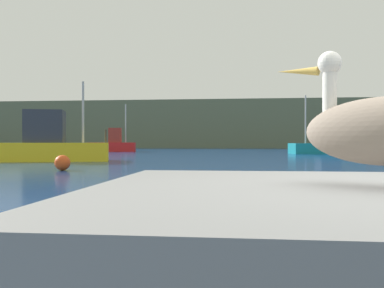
# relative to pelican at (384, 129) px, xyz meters

# --- Properties ---
(hillside_backdrop) EXTENTS (140.00, 16.39, 8.04)m
(hillside_backdrop) POSITION_rel_pelican_xyz_m (0.48, 74.50, 2.95)
(hillside_backdrop) COLOR #5B664C
(hillside_backdrop) RESTS_ON ground
(pelican) EXTENTS (1.16, 0.93, 0.86)m
(pelican) POSITION_rel_pelican_xyz_m (0.00, 0.00, 0.00)
(pelican) COLOR gray
(pelican) RESTS_ON pier_dock
(fishing_boat_teal) EXTENTS (6.38, 3.29, 5.02)m
(fishing_boat_teal) POSITION_rel_pelican_xyz_m (6.51, 34.93, -0.28)
(fishing_boat_teal) COLOR teal
(fishing_boat_teal) RESTS_ON ground
(fishing_boat_yellow) EXTENTS (6.82, 3.86, 4.19)m
(fishing_boat_yellow) POSITION_rel_pelican_xyz_m (-10.93, 18.38, -0.20)
(fishing_boat_yellow) COLOR yellow
(fishing_boat_yellow) RESTS_ON ground
(fishing_boat_red) EXTENTS (4.99, 1.99, 4.99)m
(fishing_boat_red) POSITION_rel_pelican_xyz_m (-14.12, 40.57, -0.28)
(fishing_boat_red) COLOR red
(fishing_boat_red) RESTS_ON ground
(mooring_buoy) EXTENTS (0.54, 0.54, 0.54)m
(mooring_buoy) POSITION_rel_pelican_xyz_m (-7.02, 11.57, -0.79)
(mooring_buoy) COLOR #E54C19
(mooring_buoy) RESTS_ON ground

